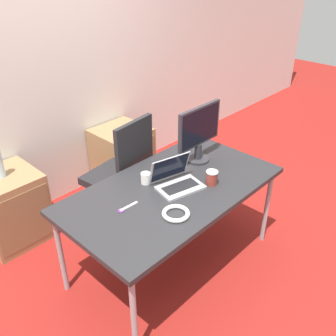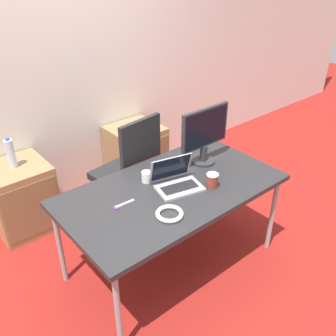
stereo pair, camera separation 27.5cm
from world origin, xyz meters
name	(u,v)px [view 1 (the left image)]	position (x,y,z in m)	size (l,w,h in m)	color
ground_plane	(172,262)	(0.00, 0.00, 0.00)	(14.00, 14.00, 0.00)	maroon
wall_back	(49,74)	(0.00, 1.56, 1.30)	(10.00, 0.05, 2.60)	silver
desk	(172,192)	(0.00, 0.00, 0.71)	(1.67, 0.92, 0.76)	#28282B
office_chair	(121,184)	(0.09, 0.73, 0.42)	(0.56, 0.59, 1.10)	#232326
cabinet_left	(10,208)	(-0.74, 1.26, 0.33)	(0.53, 0.52, 0.65)	#99754C
cabinet_right	(122,157)	(0.55, 1.26, 0.33)	(0.53, 0.52, 0.65)	#99754C
laptop_center	(177,181)	(0.04, -0.01, 0.81)	(0.38, 0.34, 0.22)	#ADADB2
monitor	(199,132)	(0.45, 0.13, 1.02)	(0.48, 0.19, 0.48)	#2D2D33
coffee_cup_white	(146,178)	(-0.09, 0.19, 0.80)	(0.07, 0.07, 0.09)	white
coffee_cup_brown	(212,178)	(0.24, -0.18, 0.81)	(0.09, 0.09, 0.11)	maroon
cable_coil	(176,213)	(-0.23, -0.25, 0.77)	(0.19, 0.19, 0.03)	white
scissors	(126,208)	(-0.41, 0.05, 0.76)	(0.17, 0.05, 0.01)	#B2B2B7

